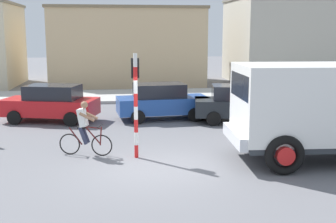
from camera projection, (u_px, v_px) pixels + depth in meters
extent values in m
plane|color=slate|center=(150.00, 169.00, 12.33)|extent=(120.00, 120.00, 0.00)
cube|color=#ADADA8|center=(131.00, 96.00, 26.32)|extent=(80.00, 5.00, 0.16)
cube|color=white|center=(326.00, 102.00, 12.90)|extent=(5.32, 2.76, 2.20)
cube|color=#2D3338|center=(323.00, 140.00, 13.10)|extent=(5.21, 2.71, 0.16)
cube|color=silver|center=(235.00, 136.00, 12.89)|extent=(0.36, 2.38, 0.36)
cube|color=black|center=(241.00, 86.00, 12.64)|extent=(0.23, 2.13, 0.70)
torus|color=black|center=(285.00, 155.00, 11.75)|extent=(1.11, 0.30, 1.10)
cylinder|color=red|center=(285.00, 155.00, 11.75)|extent=(0.51, 0.32, 0.50)
torus|color=black|center=(259.00, 134.00, 14.26)|extent=(1.11, 0.30, 1.10)
cylinder|color=red|center=(259.00, 134.00, 14.26)|extent=(0.51, 0.32, 0.50)
torus|color=black|center=(102.00, 145.00, 13.63)|extent=(0.67, 0.22, 0.68)
torus|color=black|center=(70.00, 144.00, 13.78)|extent=(0.67, 0.22, 0.68)
cylinder|color=#591E1E|center=(91.00, 127.00, 13.58)|extent=(0.59, 0.20, 0.09)
cylinder|color=#591E1E|center=(93.00, 135.00, 13.62)|extent=(0.50, 0.18, 0.57)
cylinder|color=#591E1E|center=(76.00, 136.00, 13.71)|extent=(0.44, 0.16, 0.57)
cylinder|color=#591E1E|center=(101.00, 136.00, 13.58)|extent=(0.10, 0.07, 0.59)
cylinder|color=black|center=(100.00, 126.00, 13.53)|extent=(0.16, 0.49, 0.03)
cube|color=black|center=(81.00, 128.00, 13.63)|extent=(0.26, 0.18, 0.06)
cube|color=white|center=(83.00, 117.00, 13.56)|extent=(0.37, 0.39, 0.59)
sphere|color=#9E7051|center=(84.00, 105.00, 13.48)|extent=(0.22, 0.22, 0.22)
cylinder|color=#2D334C|center=(85.00, 134.00, 13.76)|extent=(0.33, 0.20, 0.57)
cylinder|color=#9E7051|center=(90.00, 115.00, 13.68)|extent=(0.50, 0.22, 0.29)
cylinder|color=#2D334C|center=(83.00, 136.00, 13.56)|extent=(0.33, 0.20, 0.57)
cylinder|color=#9E7051|center=(87.00, 117.00, 13.37)|extent=(0.50, 0.22, 0.29)
cylinder|color=red|center=(136.00, 151.00, 13.48)|extent=(0.12, 0.12, 0.40)
cylinder|color=white|center=(136.00, 139.00, 13.41)|extent=(0.12, 0.12, 0.40)
cylinder|color=red|center=(136.00, 126.00, 13.34)|extent=(0.12, 0.12, 0.40)
cylinder|color=white|center=(136.00, 113.00, 13.27)|extent=(0.12, 0.12, 0.40)
cylinder|color=red|center=(136.00, 100.00, 13.20)|extent=(0.12, 0.12, 0.40)
cylinder|color=white|center=(136.00, 87.00, 13.13)|extent=(0.12, 0.12, 0.40)
cylinder|color=red|center=(135.00, 74.00, 13.05)|extent=(0.12, 0.12, 0.40)
cylinder|color=white|center=(135.00, 60.00, 12.98)|extent=(0.12, 0.12, 0.40)
cube|color=black|center=(135.00, 68.00, 13.20)|extent=(0.24, 0.20, 0.60)
sphere|color=orange|center=(135.00, 68.00, 13.32)|extent=(0.14, 0.14, 0.14)
cube|color=red|center=(50.00, 107.00, 18.92)|extent=(4.30, 2.68, 0.70)
cube|color=black|center=(53.00, 92.00, 18.78)|extent=(2.50, 1.97, 0.60)
cylinder|color=black|center=(14.00, 118.00, 18.33)|extent=(0.63, 0.33, 0.60)
cylinder|color=black|center=(32.00, 111.00, 19.98)|extent=(0.63, 0.33, 0.60)
cylinder|color=black|center=(71.00, 119.00, 17.98)|extent=(0.63, 0.33, 0.60)
cylinder|color=black|center=(85.00, 112.00, 19.64)|extent=(0.63, 0.33, 0.60)
cube|color=#234C9E|center=(163.00, 105.00, 19.46)|extent=(4.15, 2.08, 0.70)
cube|color=black|center=(159.00, 90.00, 19.31)|extent=(2.33, 1.65, 0.60)
cylinder|color=black|center=(185.00, 108.00, 20.60)|extent=(0.61, 0.24, 0.60)
cylinder|color=black|center=(194.00, 115.00, 18.96)|extent=(0.61, 0.24, 0.60)
cylinder|color=black|center=(132.00, 110.00, 20.07)|extent=(0.61, 0.24, 0.60)
cylinder|color=black|center=(138.00, 117.00, 18.44)|extent=(0.61, 0.24, 0.60)
cube|color=#1E2328|center=(241.00, 107.00, 18.82)|extent=(4.21, 2.29, 0.70)
cube|color=black|center=(238.00, 92.00, 18.71)|extent=(2.39, 1.76, 0.60)
cylinder|color=black|center=(266.00, 112.00, 19.67)|extent=(0.62, 0.27, 0.60)
cylinder|color=black|center=(274.00, 119.00, 18.00)|extent=(0.62, 0.27, 0.60)
cylinder|color=black|center=(211.00, 112.00, 19.75)|extent=(0.62, 0.27, 0.60)
cylinder|color=black|center=(214.00, 119.00, 18.08)|extent=(0.62, 0.27, 0.60)
cube|color=#D1B284|center=(127.00, 47.00, 33.30)|extent=(10.96, 7.47, 5.47)
cube|color=#7D6B4F|center=(127.00, 9.00, 32.80)|extent=(11.18, 7.62, 0.20)
cube|color=#B2AD9E|center=(289.00, 41.00, 34.38)|extent=(8.80, 7.74, 6.32)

